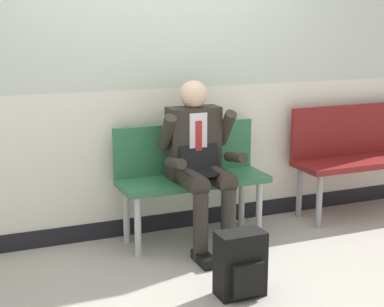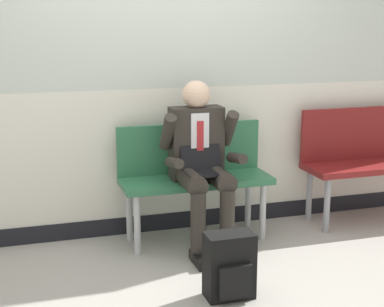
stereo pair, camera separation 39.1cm
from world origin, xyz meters
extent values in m
plane|color=#9E9991|center=(0.00, 0.00, 0.00)|extent=(18.00, 18.00, 0.00)
cube|color=silver|center=(0.00, 0.65, 0.66)|extent=(5.76, 0.12, 1.03)
cube|color=black|center=(0.00, 0.65, 0.07)|extent=(5.76, 0.14, 0.14)
cube|color=#2D6B47|center=(0.19, 0.30, 0.48)|extent=(1.16, 0.42, 0.05)
cube|color=#2D6B47|center=(0.19, 0.48, 0.71)|extent=(1.16, 0.04, 0.39)
cylinder|color=#B7B7BC|center=(-0.31, 0.15, 0.23)|extent=(0.05, 0.05, 0.46)
cylinder|color=#B7B7BC|center=(-0.31, 0.45, 0.23)|extent=(0.05, 0.05, 0.46)
cylinder|color=#B7B7BC|center=(0.69, 0.15, 0.23)|extent=(0.05, 0.05, 0.46)
cylinder|color=#B7B7BC|center=(0.69, 0.45, 0.23)|extent=(0.05, 0.05, 0.46)
cube|color=maroon|center=(1.87, 0.30, 0.48)|extent=(1.40, 0.42, 0.05)
cube|color=maroon|center=(1.87, 0.48, 0.73)|extent=(1.40, 0.04, 0.45)
cylinder|color=gray|center=(1.26, 0.15, 0.23)|extent=(0.05, 0.05, 0.46)
cylinder|color=gray|center=(1.26, 0.45, 0.23)|extent=(0.05, 0.05, 0.46)
cylinder|color=#2D2823|center=(0.08, 0.09, 0.55)|extent=(0.15, 0.40, 0.15)
cylinder|color=#2D2823|center=(0.08, -0.10, 0.25)|extent=(0.11, 0.11, 0.51)
cube|color=black|center=(0.08, -0.16, 0.04)|extent=(0.10, 0.26, 0.07)
cylinder|color=#2D2823|center=(0.30, 0.09, 0.55)|extent=(0.15, 0.40, 0.15)
cylinder|color=#2D2823|center=(0.30, -0.10, 0.25)|extent=(0.11, 0.11, 0.51)
cube|color=black|center=(0.30, -0.16, 0.04)|extent=(0.10, 0.26, 0.07)
cube|color=#2D2823|center=(0.19, 0.30, 0.78)|extent=(0.40, 0.18, 0.55)
cube|color=silver|center=(0.19, 0.20, 0.83)|extent=(0.14, 0.01, 0.39)
cube|color=#B22328|center=(0.19, 0.20, 0.80)|extent=(0.05, 0.01, 0.33)
sphere|color=beige|center=(0.19, 0.30, 1.15)|extent=(0.21, 0.21, 0.21)
cylinder|color=#2D2823|center=(-0.05, 0.23, 0.89)|extent=(0.09, 0.25, 0.30)
cylinder|color=#2D2823|center=(-0.05, 0.06, 0.70)|extent=(0.08, 0.27, 0.12)
cylinder|color=#2D2823|center=(0.43, 0.23, 0.89)|extent=(0.09, 0.25, 0.30)
cylinder|color=#2D2823|center=(0.43, 0.06, 0.70)|extent=(0.08, 0.27, 0.12)
cube|color=black|center=(0.19, 0.06, 0.61)|extent=(0.31, 0.22, 0.02)
cube|color=black|center=(0.19, 0.19, 0.72)|extent=(0.31, 0.08, 0.21)
cube|color=black|center=(0.10, -0.69, 0.21)|extent=(0.30, 0.17, 0.42)
cube|color=black|center=(0.10, -0.79, 0.15)|extent=(0.21, 0.04, 0.21)
camera|label=1|loc=(-1.48, -3.72, 1.71)|focal=54.66mm
camera|label=2|loc=(-1.11, -3.85, 1.71)|focal=54.66mm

